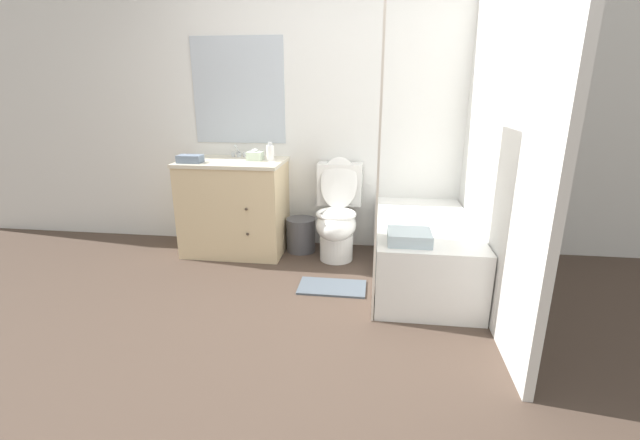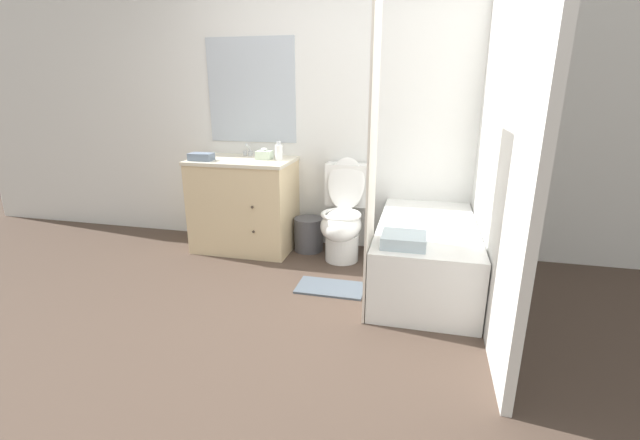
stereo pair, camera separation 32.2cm
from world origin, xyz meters
The scene contains 14 objects.
ground_plane centered at (0.00, 0.00, 0.00)m, with size 14.00×14.00×0.00m, color #47382D.
wall_back centered at (-0.01, 1.59, 1.25)m, with size 8.00×0.06×2.50m.
wall_right centered at (1.27, 0.78, 1.25)m, with size 0.05×2.57×2.50m.
vanity_cabinet centered at (-0.78, 1.28, 0.43)m, with size 0.92×0.61×0.85m.
sink_faucet centered at (-0.78, 1.46, 0.89)m, with size 0.14×0.12×0.12m.
toilet centered at (0.16, 1.24, 0.39)m, with size 0.40×0.66×0.88m.
bathtub centered at (0.87, 0.86, 0.25)m, with size 0.72×1.40×0.49m.
shower_curtain centered at (0.50, 0.34, 1.01)m, with size 0.01×0.38×2.02m.
wastebasket centered at (-0.19, 1.35, 0.16)m, with size 0.27×0.27×0.31m.
tissue_box centered at (-0.58, 1.31, 0.89)m, with size 0.13×0.13×0.10m.
soap_dispenser centered at (-0.44, 1.30, 0.92)m, with size 0.07×0.07×0.16m.
hand_towel_folded centered at (-1.10, 1.11, 0.88)m, with size 0.21×0.13×0.06m.
bath_towel_folded centered at (0.72, 0.36, 0.53)m, with size 0.28×0.25×0.08m.
bath_mat centered at (0.19, 0.60, 0.01)m, with size 0.51×0.29×0.02m.
Camera 1 is at (0.49, -2.35, 1.47)m, focal length 24.00 mm.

